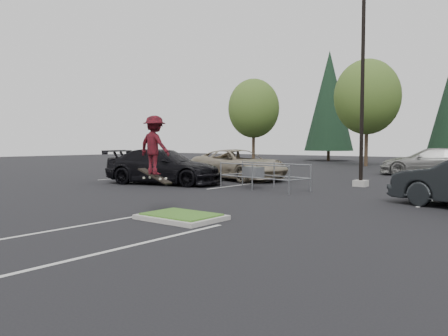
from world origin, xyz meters
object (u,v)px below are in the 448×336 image
Objects in this scene: decid_b at (367,99)px; car_far_silver at (432,162)px; car_l_grey at (166,162)px; conif_a at (329,101)px; cart_corral at (256,172)px; car_l_tan at (238,165)px; light_pole at (362,92)px; skateboarder at (155,146)px; decid_a at (254,110)px; car_l_black at (162,167)px.

car_far_silver is at bearing -49.59° from decid_b.
decid_b is 21.26m from car_l_grey.
conif_a is 2.53× the size of car_l_grey.
decid_b is at bearing 107.25° from cart_corral.
conif_a is at bearing 26.80° from car_l_tan.
light_pole reaches higher than skateboarder.
decid_b is 31.03m from skateboarder.
decid_a reaches higher than car_l_tan.
decid_a reaches higher than car_l_black.
light_pole reaches higher than decid_a.
car_l_grey is at bearing 172.75° from cart_corral.
conif_a is 2.08× the size of car_l_tan.
car_far_silver is at bearing 84.19° from light_pole.
car_far_silver is (7.50, -8.81, -5.16)m from decid_b.
car_l_black is at bearing -149.53° from light_pole.
conif_a is 2.13× the size of car_far_silver.
decid_b reaches higher than decid_a.
car_far_silver is (15.49, -18.27, -6.21)m from conif_a.
decid_b is at bearing 109.35° from light_pole.
car_l_tan is at bearing -58.47° from car_l_grey.
car_far_silver reaches higher than cart_corral.
light_pole is at bearing 58.02° from cart_corral.
car_l_grey is (-8.53, 2.57, 0.12)m from cart_corral.
light_pole reaches higher than car_l_tan.
car_l_grey is at bearing 111.66° from car_l_tan.
cart_corral is (15.04, -21.95, -4.83)m from decid_a.
cart_corral is at bearing -122.06° from car_l_tan.
car_far_silver is (7.99, 10.23, 0.02)m from car_l_tan.
light_pole is 12.24m from skateboarder.
car_far_silver is at bearing -96.59° from skateboarder.
conif_a reaches higher than decid_a.
decid_b is 1.58× the size of car_far_silver.
car_far_silver is at bearing 81.45° from cart_corral.
light_pole reaches higher than decid_b.
skateboarder is at bearing -113.65° from car_l_grey.
conif_a reaches higher than cart_corral.
car_far_silver is (4.46, 13.65, 0.14)m from cart_corral.
decid_a is at bearing -60.13° from skateboarder.
car_l_black is (-6.80, 6.85, -1.13)m from skateboarder.
decid_a is 0.69× the size of conif_a.
conif_a is 42.17m from skateboarder.
light_pole is 25.86m from decid_a.
car_l_tan is 5.07m from car_l_grey.
car_far_silver is (12.99, 11.07, 0.01)m from car_l_grey.
decid_a is (-18.51, 18.03, 1.02)m from light_pole.
car_l_grey is at bearing -173.60° from light_pole.
conif_a reaches higher than decid_b.
car_l_grey is at bearing -71.43° from decid_a.
conif_a is at bearing -4.91° from car_l_black.
decid_a is 27.04m from cart_corral.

